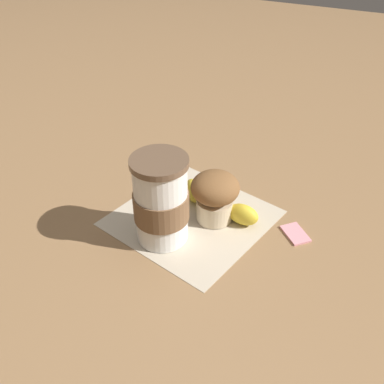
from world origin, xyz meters
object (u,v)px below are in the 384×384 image
(coffee_cup, at_px, (161,201))
(banana, at_px, (216,203))
(muffin, at_px, (215,194))
(sugar_packet, at_px, (295,233))

(coffee_cup, relative_size, banana, 0.93)
(coffee_cup, bearing_deg, muffin, -37.63)
(muffin, bearing_deg, banana, 12.33)
(muffin, relative_size, banana, 0.56)
(coffee_cup, bearing_deg, sugar_packet, -64.42)
(coffee_cup, bearing_deg, banana, -30.77)
(coffee_cup, xyz_separation_m, sugar_packet, (0.10, -0.20, -0.07))
(muffin, xyz_separation_m, sugar_packet, (0.02, -0.14, -0.05))
(muffin, xyz_separation_m, banana, (0.02, 0.00, -0.03))
(sugar_packet, bearing_deg, banana, 90.26)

